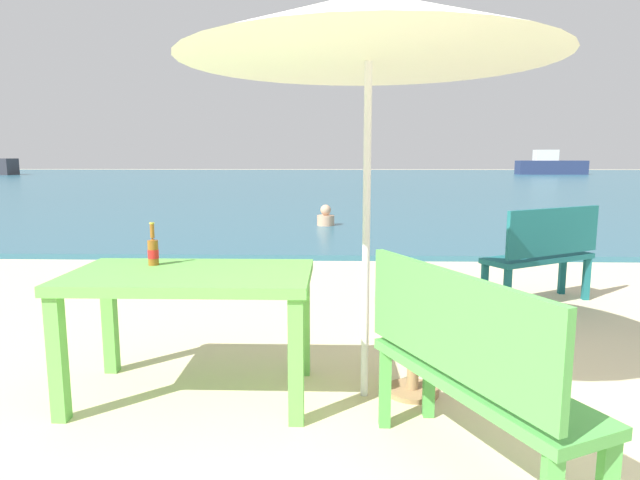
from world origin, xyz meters
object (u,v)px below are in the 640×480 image
patio_umbrella (369,27)px  side_table_wood (414,337)px  beer_bottle_amber (153,250)px  swimmer_person (326,217)px  bench_teal_center (545,250)px  bench_green_left (466,362)px  picnic_table_green (191,290)px  boat_fishing_trawler (550,166)px

patio_umbrella → side_table_wood: size_ratio=4.26×
side_table_wood → beer_bottle_amber: bearing=175.6°
beer_bottle_amber → swimmer_person: (0.93, 7.38, -0.61)m
beer_bottle_amber → swimmer_person: bearing=82.8°
swimmer_person → bench_teal_center: bearing=-68.2°
patio_umbrella → swimmer_person: 7.77m
patio_umbrella → swimmer_person: bearing=92.8°
patio_umbrella → swimmer_person: patio_umbrella is taller
bench_green_left → swimmer_person: size_ratio=3.02×
patio_umbrella → side_table_wood: patio_umbrella is taller
patio_umbrella → bench_green_left: bearing=-65.1°
picnic_table_green → side_table_wood: bearing=2.6°
patio_umbrella → picnic_table_green: bearing=-178.6°
side_table_wood → bench_green_left: (0.10, -0.88, 0.19)m
beer_bottle_amber → swimmer_person: size_ratio=0.65×
beer_bottle_amber → boat_fishing_trawler: boat_fishing_trawler is taller
patio_umbrella → boat_fishing_trawler: 42.70m
bench_green_left → boat_fishing_trawler: 43.31m
bench_teal_center → swimmer_person: bench_teal_center is taller
side_table_wood → bench_green_left: size_ratio=0.44×
picnic_table_green → beer_bottle_amber: bearing=146.6°
picnic_table_green → bench_green_left: 1.64m
boat_fishing_trawler → swimmer_person: bearing=-117.6°
bench_teal_center → swimmer_person: (-2.19, 5.47, -0.30)m
bench_teal_center → bench_green_left: size_ratio=0.99×
bench_green_left → boat_fishing_trawler: size_ratio=0.24×
patio_umbrella → bench_green_left: (0.39, -0.84, -1.58)m
picnic_table_green → bench_green_left: size_ratio=1.13×
swimmer_person → boat_fishing_trawler: boat_fishing_trawler is taller
bench_green_left → beer_bottle_amber: bearing=149.4°
bench_teal_center → bench_green_left: 3.24m
picnic_table_green → patio_umbrella: (1.02, 0.02, 1.47)m
beer_bottle_amber → side_table_wood: beer_bottle_amber is taller
patio_umbrella → side_table_wood: bearing=6.9°
beer_bottle_amber → boat_fishing_trawler: (17.61, 39.29, -0.10)m
side_table_wood → boat_fishing_trawler: bearing=67.9°
bench_green_left → swimmer_person: bearing=95.2°
beer_bottle_amber → bench_teal_center: (3.12, 1.91, -0.31)m
picnic_table_green → side_table_wood: 1.35m
patio_umbrella → bench_teal_center: 3.17m
picnic_table_green → patio_umbrella: bearing=1.4°
picnic_table_green → boat_fishing_trawler: size_ratio=0.27×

